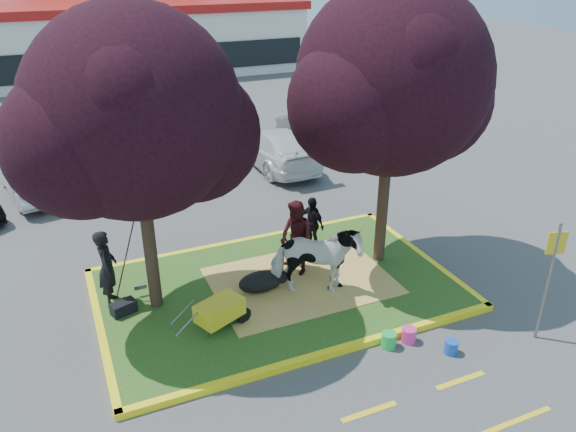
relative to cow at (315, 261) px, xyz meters
name	(u,v)px	position (x,y,z in m)	size (l,w,h in m)	color
ground	(278,292)	(-0.68, 0.59, -1.01)	(90.00, 90.00, 0.00)	#424244
median_island	(278,289)	(-0.68, 0.59, -0.93)	(8.00, 5.00, 0.15)	#244916
curb_near	(328,354)	(-0.68, -1.99, -0.93)	(8.30, 0.16, 0.15)	yellow
curb_far	(242,242)	(-0.68, 3.17, -0.93)	(8.30, 0.16, 0.15)	yellow
curb_left	(101,331)	(-4.76, 0.59, -0.93)	(0.16, 5.30, 0.15)	yellow
curb_right	(420,255)	(3.40, 0.59, -0.93)	(0.16, 5.30, 0.15)	yellow
straw_bedding	(301,281)	(-0.08, 0.59, -0.85)	(4.20, 3.00, 0.01)	#DAB45A
tree_purple_left	(136,123)	(-3.46, 0.97, 3.35)	(5.06, 4.20, 6.51)	black
tree_purple_right	(393,88)	(2.24, 0.77, 3.55)	(5.30, 4.40, 6.82)	black
fire_lane_stripe_b	(369,412)	(-0.68, -3.61, -1.01)	(1.10, 0.12, 0.01)	yellow
fire_lane_stripe_c	(460,380)	(1.32, -3.61, -1.01)	(1.10, 0.12, 0.01)	yellow
retail_building	(141,36)	(1.32, 28.57, 1.24)	(20.40, 8.40, 4.40)	silver
cow	(315,261)	(0.00, 0.00, 0.00)	(0.93, 2.03, 1.72)	white
calf	(261,282)	(-1.11, 0.61, -0.63)	(1.06, 0.60, 0.46)	black
handler	(107,268)	(-4.38, 1.50, 0.04)	(0.66, 0.43, 1.80)	black
visitor_a	(296,238)	(0.00, 1.05, 0.08)	(0.91, 0.71, 1.87)	#431318
visitor_b	(312,223)	(0.88, 2.01, -0.13)	(0.86, 0.36, 1.46)	black
wheelbarrow	(220,310)	(-2.41, -0.43, -0.41)	(1.73, 0.92, 0.66)	black
gear_bag_dark	(124,308)	(-4.20, 0.95, -0.72)	(0.54, 0.29, 0.27)	black
gear_bag_green	(229,318)	(-2.18, -0.30, -0.75)	(0.42, 0.26, 0.22)	black
sign_post	(551,269)	(3.62, -3.17, 0.66)	(0.36, 0.16, 2.68)	slate
bucket_green	(389,340)	(0.61, -2.21, -0.84)	(0.31, 0.31, 0.34)	green
bucket_pink	(409,335)	(1.09, -2.23, -0.85)	(0.30, 0.30, 0.32)	#ED348F
bucket_blue	(451,347)	(1.66, -2.87, -0.86)	(0.27, 0.27, 0.29)	#164BB7
car_silver	(30,174)	(-5.88, 9.31, -0.29)	(1.51, 4.34, 1.43)	#ADAFB6
car_red	(161,156)	(-1.54, 9.41, -0.33)	(2.24, 4.86, 1.35)	#9F230D
car_white	(276,148)	(2.54, 8.56, -0.30)	(1.98, 4.87, 1.41)	silver
car_grey	(325,131)	(5.20, 9.72, -0.30)	(1.49, 4.28, 1.41)	slate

